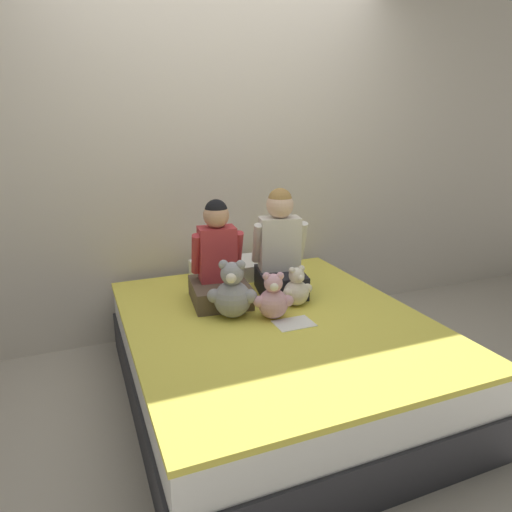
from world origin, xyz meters
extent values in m
plane|color=#B2A899|center=(0.00, 0.00, 0.00)|extent=(14.00, 14.00, 0.00)
cube|color=beige|center=(0.00, 1.05, 1.25)|extent=(8.00, 0.06, 2.50)
cube|color=#2D2D33|center=(0.00, 0.00, 0.13)|extent=(1.62, 1.89, 0.25)
cube|color=white|center=(0.00, 0.00, 0.35)|extent=(1.58, 1.85, 0.20)
cube|color=#E5D64C|center=(0.00, 0.00, 0.46)|extent=(1.60, 1.87, 0.03)
cube|color=brown|center=(-0.22, 0.34, 0.54)|extent=(0.37, 0.42, 0.12)
cube|color=#B23338|center=(-0.21, 0.40, 0.77)|extent=(0.23, 0.17, 0.33)
sphere|color=tan|center=(-0.21, 0.40, 1.00)|extent=(0.15, 0.15, 0.15)
sphere|color=black|center=(-0.21, 0.40, 1.03)|extent=(0.14, 0.14, 0.14)
cylinder|color=#B23338|center=(-0.33, 0.42, 0.78)|extent=(0.07, 0.15, 0.27)
cylinder|color=#B23338|center=(-0.08, 0.39, 0.78)|extent=(0.07, 0.15, 0.27)
cube|color=black|center=(0.19, 0.34, 0.55)|extent=(0.35, 0.40, 0.14)
cube|color=silver|center=(0.20, 0.40, 0.79)|extent=(0.28, 0.19, 0.34)
sphere|color=beige|center=(0.20, 0.40, 1.04)|extent=(0.17, 0.17, 0.17)
sphere|color=#A37A42|center=(0.20, 0.40, 1.07)|extent=(0.15, 0.15, 0.15)
cylinder|color=silver|center=(0.06, 0.42, 0.80)|extent=(0.08, 0.15, 0.27)
cylinder|color=silver|center=(0.34, 0.37, 0.80)|extent=(0.08, 0.15, 0.27)
sphere|color=#939399|center=(-0.22, 0.11, 0.58)|extent=(0.21, 0.21, 0.21)
sphere|color=#939399|center=(-0.22, 0.11, 0.73)|extent=(0.13, 0.13, 0.13)
sphere|color=white|center=(-0.24, 0.06, 0.73)|extent=(0.06, 0.06, 0.06)
sphere|color=#939399|center=(-0.26, 0.13, 0.78)|extent=(0.05, 0.05, 0.05)
sphere|color=#939399|center=(-0.17, 0.09, 0.78)|extent=(0.05, 0.05, 0.05)
sphere|color=#939399|center=(-0.31, 0.13, 0.61)|extent=(0.08, 0.08, 0.08)
sphere|color=#939399|center=(-0.13, 0.05, 0.61)|extent=(0.08, 0.08, 0.08)
sphere|color=silver|center=(0.19, 0.13, 0.56)|extent=(0.15, 0.15, 0.15)
sphere|color=silver|center=(0.19, 0.13, 0.66)|extent=(0.09, 0.09, 0.09)
sphere|color=white|center=(0.20, 0.09, 0.66)|extent=(0.04, 0.04, 0.04)
sphere|color=silver|center=(0.16, 0.12, 0.70)|extent=(0.04, 0.04, 0.04)
sphere|color=silver|center=(0.22, 0.13, 0.70)|extent=(0.04, 0.04, 0.04)
sphere|color=silver|center=(0.12, 0.10, 0.57)|extent=(0.06, 0.06, 0.06)
sphere|color=silver|center=(0.26, 0.12, 0.57)|extent=(0.06, 0.06, 0.06)
sphere|color=#DBA3B2|center=(-0.01, 0.01, 0.56)|extent=(0.17, 0.17, 0.17)
sphere|color=#DBA3B2|center=(-0.01, 0.01, 0.68)|extent=(0.10, 0.10, 0.10)
sphere|color=white|center=(-0.03, -0.03, 0.68)|extent=(0.05, 0.05, 0.05)
sphere|color=#DBA3B2|center=(-0.05, 0.02, 0.72)|extent=(0.04, 0.04, 0.04)
sphere|color=#DBA3B2|center=(0.02, 0.00, 0.72)|extent=(0.04, 0.04, 0.04)
sphere|color=#DBA3B2|center=(-0.09, 0.02, 0.58)|extent=(0.06, 0.06, 0.06)
sphere|color=#DBA3B2|center=(0.06, -0.03, 0.58)|extent=(0.06, 0.06, 0.06)
cube|color=white|center=(0.00, 0.75, 0.53)|extent=(0.53, 0.33, 0.11)
cube|color=white|center=(0.06, -0.11, 0.48)|extent=(0.21, 0.15, 0.00)
camera|label=1|loc=(-0.99, -2.13, 1.54)|focal=32.00mm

